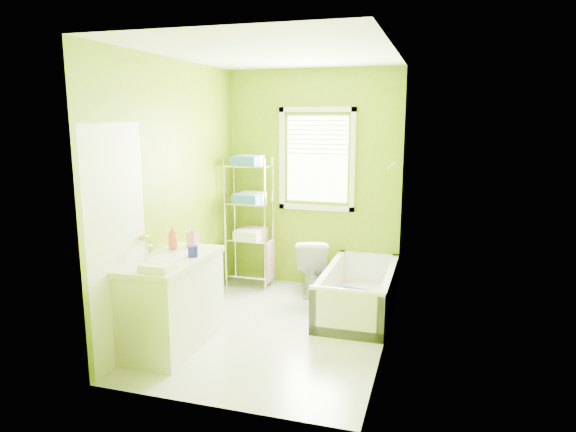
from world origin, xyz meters
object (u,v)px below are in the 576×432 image
(vanity, at_px, (172,299))
(wire_shelf_unit, at_px, (251,208))
(bathtub, at_px, (358,298))
(toilet, at_px, (311,265))

(vanity, relative_size, wire_shelf_unit, 0.68)
(bathtub, relative_size, vanity, 1.39)
(toilet, bearing_deg, wire_shelf_unit, -18.26)
(wire_shelf_unit, bearing_deg, vanity, -92.75)
(vanity, bearing_deg, toilet, 63.84)
(toilet, xyz_separation_m, vanity, (-0.85, -1.74, 0.11))
(toilet, bearing_deg, vanity, 48.97)
(vanity, distance_m, wire_shelf_unit, 1.86)
(bathtub, height_order, vanity, vanity)
(bathtub, xyz_separation_m, vanity, (-1.48, -1.26, 0.28))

